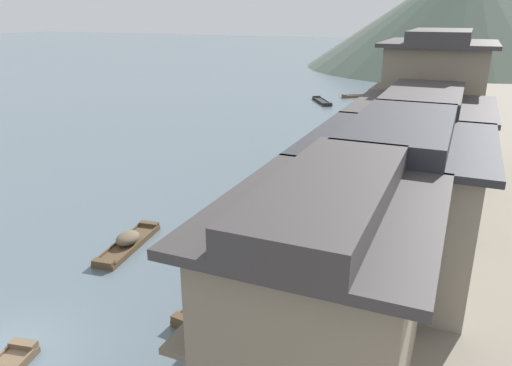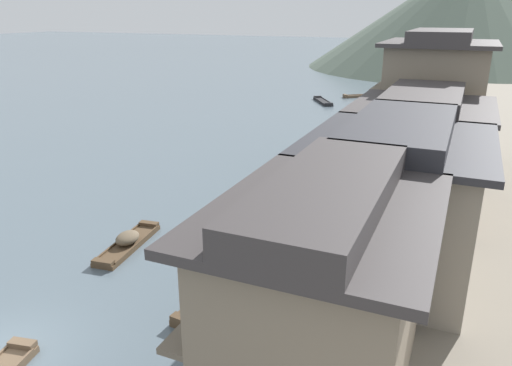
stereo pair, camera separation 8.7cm
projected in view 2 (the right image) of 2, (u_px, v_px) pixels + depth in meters
name	position (u px, v px, depth m)	size (l,w,h in m)	color
riverbank_right	(503.00, 159.00, 35.75)	(18.00, 110.00, 0.81)	gray
boat_moored_nearest	(363.00, 96.00, 63.91)	(4.72, 4.19, 0.44)	brown
boat_moored_second	(222.00, 290.00, 19.27)	(1.68, 5.36, 0.79)	brown
boat_moored_third	(128.00, 242.00, 23.29)	(1.69, 4.68, 0.75)	brown
boat_moored_far	(398.00, 102.00, 59.56)	(1.98, 4.92, 0.37)	#232326
boat_midriver_drifting	(377.00, 131.00, 44.86)	(1.72, 4.68, 0.67)	brown
boat_midriver_upstream	(323.00, 101.00, 59.88)	(3.71, 5.03, 0.41)	#232326
boat_upstream_distant	(256.00, 189.00, 30.45)	(2.31, 3.47, 0.42)	#232326
house_waterfront_nearest	(322.00, 292.00, 12.63)	(5.60, 7.43, 6.14)	gray
house_waterfront_second	(394.00, 199.00, 18.88)	(6.93, 7.99, 6.14)	gray
house_waterfront_tall	(418.00, 151.00, 25.37)	(7.08, 7.69, 6.14)	#7F705B
house_waterfront_narrow	(434.00, 101.00, 31.84)	(7.03, 7.49, 8.74)	gray
hill_far_west	(485.00, 4.00, 109.88)	(61.88, 61.88, 24.25)	slate
hill_far_centre	(469.00, 13.00, 92.94)	(60.12, 60.12, 20.40)	#5B6B5B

